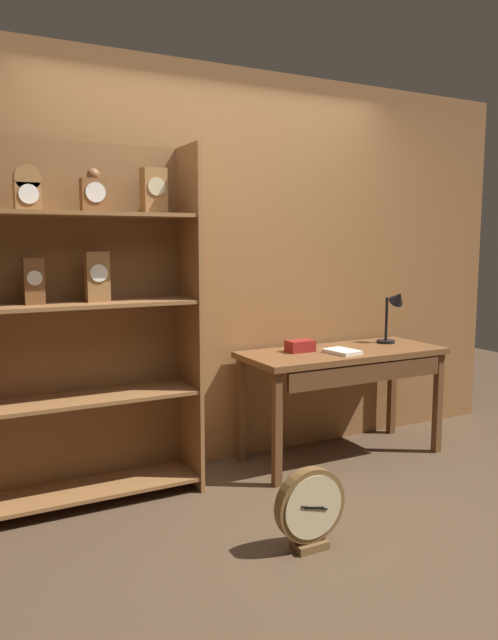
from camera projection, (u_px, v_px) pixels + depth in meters
The scene contains 8 objects.
ground_plane at pixel (331, 544), 2.97m from camera, with size 10.00×10.00×0.00m, color #4C3826.
back_wood_panel at pixel (218, 269), 3.98m from camera, with size 4.80×0.05×2.60m, color brown.
bookshelf at pixel (62, 322), 3.30m from camera, with size 1.44×0.35×2.04m.
workbench at pixel (345, 363), 4.08m from camera, with size 1.41×0.58×0.75m.
desk_lamp at pixel (394, 310), 4.33m from camera, with size 0.19×0.19×0.40m.
toolbox_small at pixel (300, 346), 4.02m from camera, with size 0.18×0.12×0.08m, color maroon.
open_repair_manual at pixel (342, 352), 3.96m from camera, with size 0.16×0.22×0.03m, color silver.
round_clock_large at pixel (310, 508), 2.90m from camera, with size 0.37×0.11×0.41m.
Camera 1 is at (-1.65, -2.30, 1.48)m, focal length 33.77 mm.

